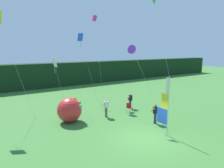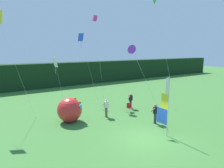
% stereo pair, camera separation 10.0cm
% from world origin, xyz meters
% --- Properties ---
extents(ground_plane, '(120.00, 120.00, 0.00)m').
position_xyz_m(ground_plane, '(0.00, 0.00, 0.00)').
color(ground_plane, '#3D7533').
extents(distant_treeline, '(80.00, 2.40, 3.82)m').
position_xyz_m(distant_treeline, '(0.00, 23.12, 1.91)').
color(distant_treeline, black).
rests_on(distant_treeline, ground).
extents(banner_flag, '(0.06, 1.03, 4.19)m').
position_xyz_m(banner_flag, '(1.66, -0.11, 2.01)').
color(banner_flag, '#B7B7BC').
rests_on(banner_flag, ground).
extents(person_near_banner, '(0.55, 0.48, 1.61)m').
position_xyz_m(person_near_banner, '(3.69, 6.29, 0.86)').
color(person_near_banner, black).
rests_on(person_near_banner, ground).
extents(person_mid_field, '(0.55, 0.48, 1.67)m').
position_xyz_m(person_mid_field, '(0.21, 5.36, 0.89)').
color(person_mid_field, brown).
rests_on(person_mid_field, ground).
extents(person_far_left, '(0.55, 0.48, 1.63)m').
position_xyz_m(person_far_left, '(2.71, 1.80, 0.87)').
color(person_far_left, '#2D334C').
rests_on(person_far_left, ground).
extents(inflatable_balloon, '(2.04, 2.04, 2.06)m').
position_xyz_m(inflatable_balloon, '(-2.99, 5.98, 1.03)').
color(inflatable_balloon, red).
rests_on(inflatable_balloon, ground).
extents(folding_chair, '(0.51, 0.51, 0.89)m').
position_xyz_m(folding_chair, '(2.86, 5.39, 0.51)').
color(folding_chair, '#BCBCC1').
rests_on(folding_chair, ground).
extents(kite_purple_delta_0, '(1.53, 3.38, 6.35)m').
position_xyz_m(kite_purple_delta_0, '(1.43, 3.29, 5.94)').
color(kite_purple_delta_0, brown).
rests_on(kite_purple_delta_0, ground).
extents(kite_blue_diamond_2, '(1.86, 1.39, 7.83)m').
position_xyz_m(kite_blue_diamond_2, '(1.24, 12.49, 7.03)').
color(kite_blue_diamond_2, brown).
rests_on(kite_blue_diamond_2, ground).
extents(kite_magenta_box_3, '(1.71, 0.79, 9.79)m').
position_xyz_m(kite_magenta_box_3, '(2.46, 11.43, 9.38)').
color(kite_magenta_box_3, brown).
rests_on(kite_magenta_box_3, ground).
extents(kite_white_diamond_4, '(0.74, 1.53, 5.15)m').
position_xyz_m(kite_white_diamond_4, '(-2.04, 12.28, 4.49)').
color(kite_white_diamond_4, brown).
rests_on(kite_white_diamond_4, ground).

